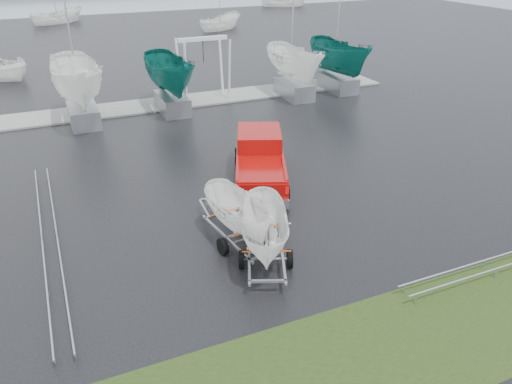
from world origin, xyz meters
The scene contains 17 objects.
ground_plane centered at (0.00, 0.00, 0.00)m, with size 120.00×120.00×0.00m, color black.
grass_verge centered at (0.00, -11.00, 0.00)m, with size 40.00×40.00×0.00m, color black.
dock centered at (0.00, 13.00, 0.05)m, with size 30.00×3.00×0.12m, color gray.
pickup_truck centered at (0.05, 0.05, 1.07)m, with size 4.27×6.50×2.05m.
trailer_hitched centered at (-2.45, -6.06, 2.51)m, with size 2.46×3.78×4.62m.
trailer_parked centered at (-2.80, -4.66, 2.41)m, with size 1.85×3.73×4.43m.
boat_hoist centered at (1.76, 13.00, 2.67)m, with size 3.30×2.18×4.12m.
keelboat_0 centered at (-6.34, 11.00, 4.39)m, with size 2.76×3.20×10.94m.
keelboat_1 centered at (-0.98, 11.20, 3.92)m, with size 2.47×3.20×7.66m.
keelboat_2 centered at (7.47, 11.00, 3.80)m, with size 2.39×3.20×10.56m.
keelboat_3 centered at (11.14, 11.30, 3.95)m, with size 2.49×3.20×10.66m.
mast_rack_0 centered at (-9.00, 1.00, 0.35)m, with size 0.56×6.50×0.06m.
mast_rack_1 centered at (-9.00, -5.00, 0.35)m, with size 0.56×6.50×0.06m.
mast_rack_2 centered at (4.00, -9.50, 0.35)m, with size 7.00×0.56×0.06m.
moored_boat_1 centered at (-4.85, 53.36, 0.00)m, with size 3.84×3.81×11.69m.
moored_boat_2 centered at (12.77, 40.33, 0.00)m, with size 3.73×3.71×11.52m.
moored_boat_3 centered at (29.92, 57.74, 0.00)m, with size 3.65×3.60×11.74m.
Camera 1 is at (-8.28, -18.65, 9.75)m, focal length 35.00 mm.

